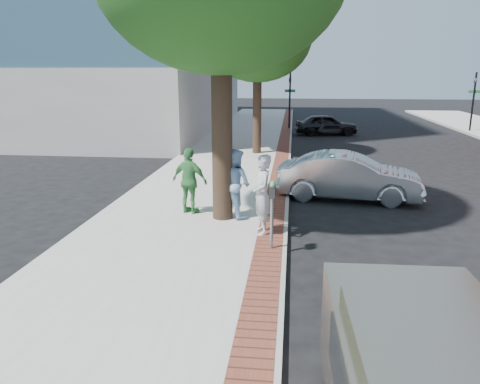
# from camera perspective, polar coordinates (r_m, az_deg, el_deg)

# --- Properties ---
(ground) EXTENTS (120.00, 120.00, 0.00)m
(ground) POSITION_cam_1_polar(r_m,az_deg,el_deg) (10.45, -0.37, -7.16)
(ground) COLOR black
(ground) RESTS_ON ground
(sidewalk) EXTENTS (5.00, 60.00, 0.15)m
(sidewalk) POSITION_cam_1_polar(r_m,az_deg,el_deg) (18.24, -2.07, 2.54)
(sidewalk) COLOR #9E9991
(sidewalk) RESTS_ON ground
(brick_strip) EXTENTS (0.60, 60.00, 0.01)m
(brick_strip) POSITION_cam_1_polar(r_m,az_deg,el_deg) (18.03, 4.86, 2.62)
(brick_strip) COLOR brown
(brick_strip) RESTS_ON sidewalk
(curb) EXTENTS (0.10, 60.00, 0.15)m
(curb) POSITION_cam_1_polar(r_m,az_deg,el_deg) (18.04, 5.97, 2.34)
(curb) COLOR gray
(curb) RESTS_ON ground
(office_base) EXTENTS (18.20, 22.20, 4.00)m
(office_base) POSITION_cam_1_polar(r_m,az_deg,el_deg) (34.71, -17.96, 10.77)
(office_base) COLOR gray
(office_base) RESTS_ON ground
(signal_near) EXTENTS (0.70, 0.15, 3.80)m
(signal_near) POSITION_cam_1_polar(r_m,az_deg,el_deg) (31.68, 6.10, 11.54)
(signal_near) COLOR black
(signal_near) RESTS_ON ground
(signal_far) EXTENTS (0.70, 0.15, 3.80)m
(signal_far) POSITION_cam_1_polar(r_m,az_deg,el_deg) (33.65, 26.60, 10.29)
(signal_far) COLOR black
(signal_far) RESTS_ON ground
(tree_far) EXTENTS (4.80, 4.80, 7.14)m
(tree_far) POSITION_cam_1_polar(r_m,az_deg,el_deg) (21.75, 2.17, 18.31)
(tree_far) COLOR black
(tree_far) RESTS_ON sidewalk
(parking_meter) EXTENTS (0.12, 0.32, 1.47)m
(parking_meter) POSITION_cam_1_polar(r_m,az_deg,el_deg) (9.85, 3.94, -1.14)
(parking_meter) COLOR gray
(parking_meter) RESTS_ON sidewalk
(person_gray) EXTENTS (0.61, 0.78, 1.88)m
(person_gray) POSITION_cam_1_polar(r_m,az_deg,el_deg) (10.81, 2.72, -0.34)
(person_gray) COLOR #ACACB1
(person_gray) RESTS_ON sidewalk
(person_officer) EXTENTS (1.10, 1.09, 1.80)m
(person_officer) POSITION_cam_1_polar(r_m,az_deg,el_deg) (12.11, -0.55, 1.10)
(person_officer) COLOR #87ACD1
(person_officer) RESTS_ON sidewalk
(person_green) EXTENTS (1.12, 0.76, 1.76)m
(person_green) POSITION_cam_1_polar(r_m,az_deg,el_deg) (12.49, -6.14, 1.35)
(person_green) COLOR #42934C
(person_green) RESTS_ON sidewalk
(sedan_silver) EXTENTS (4.51, 2.09, 1.43)m
(sedan_silver) POSITION_cam_1_polar(r_m,az_deg,el_deg) (14.74, 13.14, 1.83)
(sedan_silver) COLOR silver
(sedan_silver) RESTS_ON ground
(bg_car) EXTENTS (3.97, 2.01, 1.30)m
(bg_car) POSITION_cam_1_polar(r_m,az_deg,el_deg) (29.75, 10.45, 8.09)
(bg_car) COLOR black
(bg_car) RESTS_ON ground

